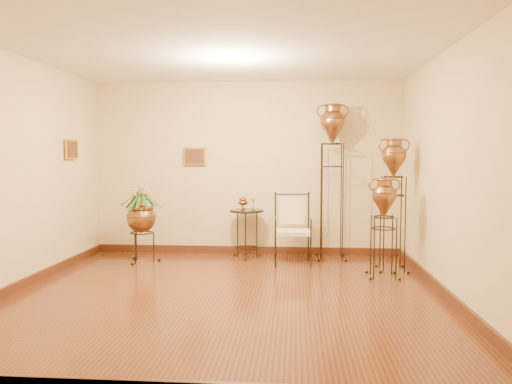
# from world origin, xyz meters

# --- Properties ---
(ground) EXTENTS (5.00, 5.00, 0.00)m
(ground) POSITION_xyz_m (0.00, 0.00, 0.00)
(ground) COLOR #622D17
(ground) RESTS_ON ground
(room_shell) EXTENTS (5.02, 5.02, 2.81)m
(room_shell) POSITION_xyz_m (-0.01, 0.01, 1.73)
(room_shell) COLOR beige
(room_shell) RESTS_ON ground
(amphora_tall) EXTENTS (0.62, 0.62, 2.42)m
(amphora_tall) POSITION_xyz_m (1.36, 2.15, 1.24)
(amphora_tall) COLOR black
(amphora_tall) RESTS_ON ground
(amphora_mid) EXTENTS (0.47, 0.47, 1.87)m
(amphora_mid) POSITION_xyz_m (2.15, 1.42, 0.94)
(amphora_mid) COLOR black
(amphora_mid) RESTS_ON ground
(amphora_short) EXTENTS (0.45, 0.45, 1.34)m
(amphora_short) POSITION_xyz_m (1.96, 1.02, 0.66)
(amphora_short) COLOR black
(amphora_short) RESTS_ON ground
(planter_urn) EXTENTS (0.70, 0.70, 1.29)m
(planter_urn) POSITION_xyz_m (-1.52, 1.71, 0.72)
(planter_urn) COLOR black
(planter_urn) RESTS_ON ground
(armchair) EXTENTS (0.61, 0.57, 1.04)m
(armchair) POSITION_xyz_m (0.76, 1.73, 0.52)
(armchair) COLOR black
(armchair) RESTS_ON ground
(side_table) EXTENTS (0.67, 0.67, 0.96)m
(side_table) POSITION_xyz_m (0.03, 2.15, 0.40)
(side_table) COLOR black
(side_table) RESTS_ON ground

